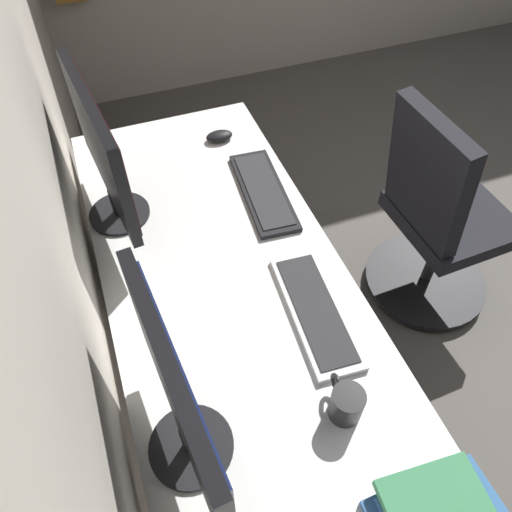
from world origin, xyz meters
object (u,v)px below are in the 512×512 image
at_px(monitor_primary, 102,151).
at_px(mouse_main, 219,136).
at_px(drawer_pedestal, 204,289).
at_px(keyboard_spare, 263,191).
at_px(office_chair, 436,223).
at_px(coffee_mug, 346,403).
at_px(monitor_secondary, 180,402).
at_px(keyboard_main, 315,310).

xyz_separation_m(monitor_primary, mouse_main, (0.27, -0.43, -0.25)).
relative_size(drawer_pedestal, keyboard_spare, 1.62).
height_order(keyboard_spare, office_chair, office_chair).
xyz_separation_m(keyboard_spare, coffee_mug, (-0.80, 0.09, 0.04)).
height_order(drawer_pedestal, monitor_primary, monitor_primary).
height_order(drawer_pedestal, keyboard_spare, keyboard_spare).
distance_m(monitor_secondary, office_chair, 1.43).
distance_m(mouse_main, coffee_mug, 1.15).
height_order(keyboard_main, mouse_main, mouse_main).
distance_m(drawer_pedestal, keyboard_spare, 0.48).
distance_m(keyboard_main, coffee_mug, 0.30).
bearing_deg(keyboard_spare, drawer_pedestal, 99.99).
bearing_deg(office_chair, drawer_pedestal, 84.74).
height_order(monitor_primary, keyboard_spare, monitor_primary).
distance_m(drawer_pedestal, mouse_main, 0.60).
xyz_separation_m(mouse_main, coffee_mug, (-1.15, 0.04, 0.03)).
distance_m(keyboard_spare, coffee_mug, 0.81).
xyz_separation_m(keyboard_spare, office_chair, (-0.14, -0.71, -0.28)).
height_order(monitor_secondary, coffee_mug, monitor_secondary).
xyz_separation_m(drawer_pedestal, monitor_primary, (0.12, 0.22, 0.65)).
bearing_deg(monitor_secondary, drawer_pedestal, -15.94).
bearing_deg(coffee_mug, monitor_primary, 24.22).
height_order(mouse_main, office_chair, office_chair).
relative_size(monitor_secondary, keyboard_main, 1.18).
relative_size(keyboard_main, keyboard_spare, 1.00).
height_order(drawer_pedestal, monitor_secondary, monitor_secondary).
bearing_deg(office_chair, keyboard_main, 116.85).
bearing_deg(office_chair, monitor_secondary, 117.87).
xyz_separation_m(keyboard_main, coffee_mug, (-0.29, 0.06, 0.04)).
bearing_deg(mouse_main, monitor_secondary, 159.36).
xyz_separation_m(drawer_pedestal, mouse_main, (0.39, -0.21, 0.40)).
relative_size(coffee_mug, office_chair, 0.13).
height_order(drawer_pedestal, keyboard_main, keyboard_main).
bearing_deg(drawer_pedestal, monitor_secondary, 164.06).
xyz_separation_m(keyboard_main, office_chair, (0.38, -0.74, -0.28)).
distance_m(keyboard_spare, mouse_main, 0.35).
xyz_separation_m(drawer_pedestal, office_chair, (-0.09, -0.97, 0.11)).
height_order(drawer_pedestal, mouse_main, mouse_main).
xyz_separation_m(monitor_secondary, mouse_main, (1.10, -0.41, -0.24)).
height_order(keyboard_main, office_chair, office_chair).
height_order(monitor_primary, monitor_secondary, monitor_primary).
bearing_deg(mouse_main, keyboard_main, -179.05).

